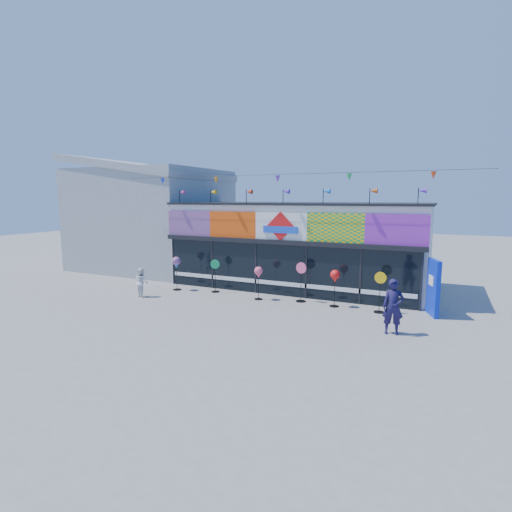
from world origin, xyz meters
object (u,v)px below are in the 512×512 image
Objects in this scene: spinner_4 at (335,277)px; spinner_5 at (380,291)px; spinner_0 at (176,263)px; spinner_1 at (215,275)px; child at (142,282)px; spinner_2 at (259,273)px; blue_sign at (433,287)px; spinner_3 at (301,281)px; adult_man at (393,307)px.

spinner_4 is 0.95× the size of spinner_5.
spinner_0 reaches higher than spinner_1.
child is (-0.65, -1.69, -0.63)m from spinner_0.
spinner_2 is (4.25, 0.01, -0.13)m from spinner_0.
spinner_0 reaches higher than spinner_2.
child is at bearing -160.91° from spinner_2.
blue_sign is 1.40× the size of spinner_4.
spinner_2 is at bearing 0.14° from spinner_0.
blue_sign is 1.32× the size of spinner_0.
spinner_2 is at bearing -140.12° from child.
spinner_0 is at bearing -90.35° from child.
spinner_0 is at bearing 164.09° from blue_sign.
spinner_0 reaches higher than spinner_5.
spinner_4 is (1.47, -0.17, 0.31)m from spinner_3.
spinner_4 is 8.39m from child.
spinner_1 is (-9.20, -0.22, -0.25)m from blue_sign.
spinner_5 is at bearing -3.27° from spinner_4.
blue_sign is 5.06m from spinner_3.
blue_sign is 11.95m from child.
spinner_5 is at bearing 98.52° from adult_man.
blue_sign reaches higher than spinner_4.
spinner_3 is at bearing 13.79° from spinner_2.
adult_man is at bearing -130.56° from blue_sign.
spinner_5 is 1.22× the size of child.
spinner_3 is at bearing 137.71° from adult_man.
blue_sign is at bearing 5.21° from spinner_2.
spinner_1 is (1.87, 0.41, -0.47)m from spinner_0.
spinner_1 reaches higher than spinner_4.
spinner_1 is at bearing -179.51° from spinner_3.
adult_man reaches higher than spinner_3.
blue_sign reaches higher than spinner_0.
adult_man is at bearing -161.78° from child.
adult_man is (2.49, -2.43, -0.30)m from spinner_4.
spinner_1 is 0.85× the size of adult_man.
blue_sign is 3.00m from adult_man.
child is (-2.52, -2.09, -0.16)m from spinner_1.
blue_sign is at bearing 1.39° from spinner_1.
spinner_2 is 0.96× the size of spinner_4.
spinner_5 reaches higher than spinner_4.
adult_man is at bearing -17.60° from spinner_1.
blue_sign is at bearing -148.02° from child.
child is at bearing -162.28° from spinner_3.
spinner_1 is at bearing 178.59° from spinner_4.
spinner_2 is at bearing -9.45° from spinner_1.
spinner_3 reaches higher than spinner_5.
spinner_0 is 0.95× the size of spinner_3.
spinner_0 is at bearing -178.95° from spinner_5.
spinner_5 is at bearing -148.58° from child.
blue_sign is at bearing 3.27° from spinner_0.
spinner_3 is at bearing 175.15° from spinner_5.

